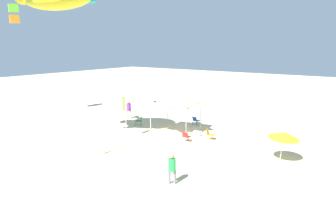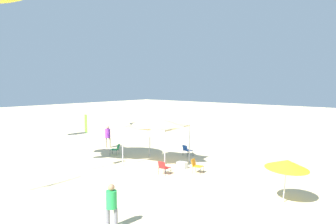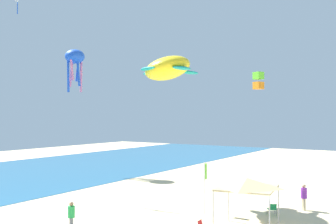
{
  "view_description": "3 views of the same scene",
  "coord_description": "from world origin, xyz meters",
  "px_view_note": "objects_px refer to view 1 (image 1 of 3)",
  "views": [
    {
      "loc": [
        -14.08,
        22.36,
        7.37
      ],
      "look_at": [
        0.38,
        2.11,
        2.07
      ],
      "focal_mm": 33.73,
      "sensor_mm": 36.0,
      "label": 1
    },
    {
      "loc": [
        -14.63,
        17.39,
        5.42
      ],
      "look_at": [
        0.16,
        -0.01,
        3.43
      ],
      "focal_mm": 36.94,
      "sensor_mm": 36.0,
      "label": 2
    },
    {
      "loc": [
        -20.35,
        -7.44,
        6.59
      ],
      "look_at": [
        0.74,
        6.31,
        6.96
      ],
      "focal_mm": 40.26,
      "sensor_mm": 36.0,
      "label": 3
    }
  ],
  "objects_px": {
    "person_far_stroller": "(129,108)",
    "kite_box_lime": "(14,14)",
    "canopy_tent": "(176,101)",
    "folding_chair_right_of_tent": "(196,120)",
    "beach_umbrella": "(284,135)",
    "person_watching_sky": "(172,167)",
    "banner_flag": "(125,113)",
    "folding_chair_near_cooler": "(210,134)",
    "cooler_box": "(197,134)",
    "folding_chair_facing_ocean": "(140,120)",
    "folding_chair_left_of_tent": "(186,136)"
  },
  "relations": [
    {
      "from": "beach_umbrella",
      "to": "person_far_stroller",
      "type": "distance_m",
      "value": 16.7
    },
    {
      "from": "banner_flag",
      "to": "person_watching_sky",
      "type": "xyz_separation_m",
      "value": [
        -7.76,
        4.7,
        -1.14
      ]
    },
    {
      "from": "person_watching_sky",
      "to": "folding_chair_facing_ocean",
      "type": "bearing_deg",
      "value": 104.35
    },
    {
      "from": "kite_box_lime",
      "to": "person_watching_sky",
      "type": "bearing_deg",
      "value": -167.11
    },
    {
      "from": "beach_umbrella",
      "to": "folding_chair_near_cooler",
      "type": "relative_size",
      "value": 2.54
    },
    {
      "from": "beach_umbrella",
      "to": "kite_box_lime",
      "type": "height_order",
      "value": "kite_box_lime"
    },
    {
      "from": "cooler_box",
      "to": "person_watching_sky",
      "type": "height_order",
      "value": "person_watching_sky"
    },
    {
      "from": "canopy_tent",
      "to": "folding_chair_facing_ocean",
      "type": "relative_size",
      "value": 4.58
    },
    {
      "from": "canopy_tent",
      "to": "folding_chair_right_of_tent",
      "type": "distance_m",
      "value": 3.98
    },
    {
      "from": "beach_umbrella",
      "to": "person_watching_sky",
      "type": "distance_m",
      "value": 7.89
    },
    {
      "from": "folding_chair_right_of_tent",
      "to": "banner_flag",
      "type": "distance_m",
      "value": 7.67
    },
    {
      "from": "person_watching_sky",
      "to": "folding_chair_right_of_tent",
      "type": "bearing_deg",
      "value": 81.13
    },
    {
      "from": "folding_chair_left_of_tent",
      "to": "folding_chair_facing_ocean",
      "type": "relative_size",
      "value": 1.0
    },
    {
      "from": "person_watching_sky",
      "to": "person_far_stroller",
      "type": "height_order",
      "value": "person_far_stroller"
    },
    {
      "from": "banner_flag",
      "to": "person_far_stroller",
      "type": "height_order",
      "value": "banner_flag"
    },
    {
      "from": "cooler_box",
      "to": "person_far_stroller",
      "type": "xyz_separation_m",
      "value": [
        8.89,
        -1.4,
        0.88
      ]
    },
    {
      "from": "canopy_tent",
      "to": "beach_umbrella",
      "type": "distance_m",
      "value": 9.68
    },
    {
      "from": "folding_chair_near_cooler",
      "to": "kite_box_lime",
      "type": "bearing_deg",
      "value": 91.95
    },
    {
      "from": "folding_chair_right_of_tent",
      "to": "kite_box_lime",
      "type": "relative_size",
      "value": 0.48
    },
    {
      "from": "person_far_stroller",
      "to": "person_watching_sky",
      "type": "bearing_deg",
      "value": 114.08
    },
    {
      "from": "folding_chair_near_cooler",
      "to": "folding_chair_left_of_tent",
      "type": "relative_size",
      "value": 1.0
    },
    {
      "from": "folding_chair_near_cooler",
      "to": "cooler_box",
      "type": "height_order",
      "value": "folding_chair_near_cooler"
    },
    {
      "from": "person_watching_sky",
      "to": "kite_box_lime",
      "type": "xyz_separation_m",
      "value": [
        21.0,
        -3.82,
        9.3
      ]
    },
    {
      "from": "cooler_box",
      "to": "person_far_stroller",
      "type": "distance_m",
      "value": 9.05
    },
    {
      "from": "beach_umbrella",
      "to": "banner_flag",
      "type": "height_order",
      "value": "banner_flag"
    },
    {
      "from": "beach_umbrella",
      "to": "cooler_box",
      "type": "relative_size",
      "value": 3.26
    },
    {
      "from": "folding_chair_right_of_tent",
      "to": "folding_chair_near_cooler",
      "type": "bearing_deg",
      "value": 145.04
    },
    {
      "from": "folding_chair_near_cooler",
      "to": "kite_box_lime",
      "type": "xyz_separation_m",
      "value": [
        18.76,
        4.64,
        9.81
      ]
    },
    {
      "from": "canopy_tent",
      "to": "person_watching_sky",
      "type": "relative_size",
      "value": 2.23
    },
    {
      "from": "beach_umbrella",
      "to": "banner_flag",
      "type": "distance_m",
      "value": 11.85
    },
    {
      "from": "folding_chair_near_cooler",
      "to": "folding_chair_left_of_tent",
      "type": "xyz_separation_m",
      "value": [
        1.18,
        1.62,
        0.0
      ]
    },
    {
      "from": "folding_chair_facing_ocean",
      "to": "person_watching_sky",
      "type": "distance_m",
      "value": 13.12
    },
    {
      "from": "folding_chair_facing_ocean",
      "to": "person_watching_sky",
      "type": "relative_size",
      "value": 0.49
    },
    {
      "from": "folding_chair_right_of_tent",
      "to": "person_far_stroller",
      "type": "height_order",
      "value": "person_far_stroller"
    },
    {
      "from": "beach_umbrella",
      "to": "person_watching_sky",
      "type": "xyz_separation_m",
      "value": [
        3.9,
        6.81,
        -0.79
      ]
    },
    {
      "from": "beach_umbrella",
      "to": "kite_box_lime",
      "type": "relative_size",
      "value": 1.21
    },
    {
      "from": "person_far_stroller",
      "to": "kite_box_lime",
      "type": "relative_size",
      "value": 1.07
    },
    {
      "from": "person_watching_sky",
      "to": "kite_box_lime",
      "type": "distance_m",
      "value": 23.28
    },
    {
      "from": "canopy_tent",
      "to": "folding_chair_right_of_tent",
      "type": "xyz_separation_m",
      "value": [
        -0.03,
        -3.26,
        -2.28
      ]
    },
    {
      "from": "folding_chair_right_of_tent",
      "to": "person_far_stroller",
      "type": "xyz_separation_m",
      "value": [
        6.91,
        1.68,
        0.61
      ]
    },
    {
      "from": "canopy_tent",
      "to": "beach_umbrella",
      "type": "xyz_separation_m",
      "value": [
        -9.46,
        1.78,
        -0.98
      ]
    },
    {
      "from": "folding_chair_left_of_tent",
      "to": "folding_chair_facing_ocean",
      "type": "bearing_deg",
      "value": -20.91
    },
    {
      "from": "folding_chair_near_cooler",
      "to": "folding_chair_facing_ocean",
      "type": "xyz_separation_m",
      "value": [
        7.54,
        -0.28,
        0.0
      ]
    },
    {
      "from": "folding_chair_right_of_tent",
      "to": "folding_chair_facing_ocean",
      "type": "relative_size",
      "value": 1.0
    },
    {
      "from": "canopy_tent",
      "to": "folding_chair_left_of_tent",
      "type": "relative_size",
      "value": 4.58
    },
    {
      "from": "folding_chair_left_of_tent",
      "to": "person_watching_sky",
      "type": "distance_m",
      "value": 7.66
    },
    {
      "from": "folding_chair_near_cooler",
      "to": "person_watching_sky",
      "type": "xyz_separation_m",
      "value": [
        -2.24,
        8.46,
        0.51
      ]
    },
    {
      "from": "banner_flag",
      "to": "person_far_stroller",
      "type": "bearing_deg",
      "value": -49.39
    },
    {
      "from": "cooler_box",
      "to": "banner_flag",
      "type": "xyz_separation_m",
      "value": [
        4.21,
        4.06,
        1.92
      ]
    },
    {
      "from": "cooler_box",
      "to": "banner_flag",
      "type": "height_order",
      "value": "banner_flag"
    }
  ]
}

